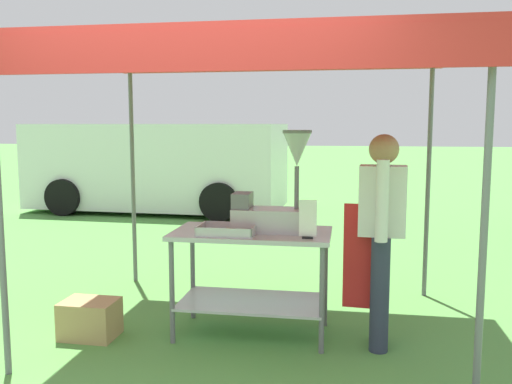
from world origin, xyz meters
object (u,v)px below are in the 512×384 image
Objects in this scene: donut_cart at (252,259)px; vendor at (381,229)px; stall_canopy at (254,59)px; van_white at (159,166)px; donut_fryer at (275,198)px; menu_sign at (308,222)px; supply_crate at (90,319)px; donut_tray at (227,231)px.

donut_cart is 0.77× the size of vendor.
stall_canopy is 6.77m from van_white.
stall_canopy is 1.57m from donut_cart.
donut_fryer is (0.18, 0.03, 0.49)m from donut_cart.
van_white reaches higher than donut_fryer.
menu_sign is 0.55m from vendor.
van_white is (-3.38, 6.26, -0.09)m from menu_sign.
vendor is 7.27m from van_white.
supply_crate is (-2.25, -0.21, -0.75)m from vendor.
supply_crate is at bearing -177.42° from menu_sign.
donut_fryer is at bearing 12.22° from supply_crate.
donut_cart is (0.00, -0.10, -1.56)m from stall_canopy.
menu_sign is 0.18× the size of vendor.
donut_tray is at bearing 6.68° from supply_crate.
donut_tray is 0.27× the size of vendor.
donut_fryer is 0.49× the size of vendor.
stall_canopy is 1.35m from donut_tray.
vendor is at bearing -7.20° from donut_fryer.
stall_canopy is 1.63m from vendor.
van_white reaches higher than donut_cart.
van_white is at bearing 118.41° from menu_sign.
van_white is (-3.92, 6.13, -0.03)m from vendor.
stall_canopy reaches higher than supply_crate.
stall_canopy is at bearing 146.64° from menu_sign.
stall_canopy is at bearing 170.26° from vendor.
donut_cart is 0.52m from donut_fryer.
van_white reaches higher than donut_tray.
donut_fryer is (0.34, 0.18, 0.24)m from donut_tray.
stall_canopy is at bearing 56.76° from donut_tray.
donut_cart is at bearing -90.00° from stall_canopy.
stall_canopy is 0.65× the size of van_white.
donut_cart is at bearing 156.04° from menu_sign.
supply_crate is at bearing -163.26° from stall_canopy.
donut_fryer reaches higher than menu_sign.
van_white is (-2.93, 6.06, 0.26)m from donut_cart.
menu_sign is at bearing -166.32° from vendor.
donut_fryer is 0.16× the size of van_white.
van_white is at bearing 114.01° from donut_tray.
donut_tray is 0.55× the size of donut_fryer.
stall_canopy is 11.19× the size of menu_sign.
donut_fryer reaches higher than supply_crate.
stall_canopy is 1.33m from menu_sign.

